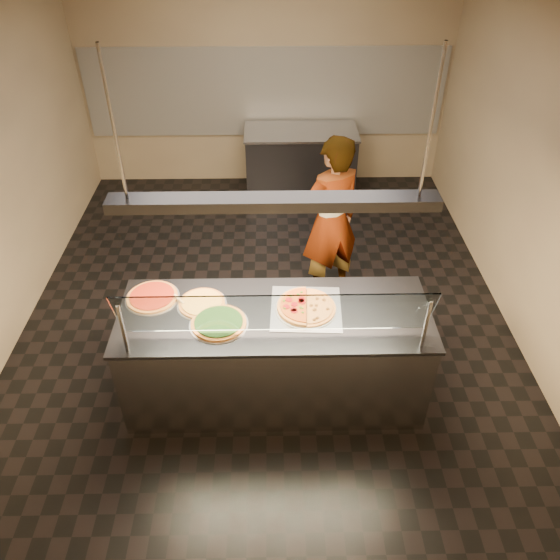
{
  "coord_description": "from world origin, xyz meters",
  "views": [
    {
      "loc": [
        0.06,
        -4.48,
        3.82
      ],
      "look_at": [
        0.13,
        -0.85,
        1.02
      ],
      "focal_mm": 35.0,
      "sensor_mm": 36.0,
      "label": 1
    }
  ],
  "objects_px": {
    "half_pizza_pepperoni": "(292,306)",
    "pizza_tomato": "(152,296)",
    "prep_table": "(300,162)",
    "serving_counter": "(275,354)",
    "pizza_cheese": "(202,303)",
    "sneeze_guard": "(275,314)",
    "perforated_tray": "(306,308)",
    "worker": "(331,221)",
    "pizza_spatula": "(186,300)",
    "half_pizza_sausage": "(320,306)",
    "heat_lamp_housing": "(274,202)",
    "pizza_spinach": "(219,322)"
  },
  "relations": [
    {
      "from": "half_pizza_sausage",
      "to": "prep_table",
      "type": "relative_size",
      "value": 0.31
    },
    {
      "from": "sneeze_guard",
      "to": "prep_table",
      "type": "height_order",
      "value": "sneeze_guard"
    },
    {
      "from": "serving_counter",
      "to": "pizza_tomato",
      "type": "relative_size",
      "value": 5.65
    },
    {
      "from": "pizza_cheese",
      "to": "pizza_spatula",
      "type": "distance_m",
      "value": 0.13
    },
    {
      "from": "serving_counter",
      "to": "heat_lamp_housing",
      "type": "relative_size",
      "value": 1.1
    },
    {
      "from": "worker",
      "to": "half_pizza_pepperoni",
      "type": "bearing_deg",
      "value": 45.2
    },
    {
      "from": "prep_table",
      "to": "heat_lamp_housing",
      "type": "relative_size",
      "value": 0.67
    },
    {
      "from": "perforated_tray",
      "to": "prep_table",
      "type": "bearing_deg",
      "value": 87.79
    },
    {
      "from": "pizza_spatula",
      "to": "worker",
      "type": "distance_m",
      "value": 1.83
    },
    {
      "from": "pizza_tomato",
      "to": "worker",
      "type": "height_order",
      "value": "worker"
    },
    {
      "from": "sneeze_guard",
      "to": "perforated_tray",
      "type": "relative_size",
      "value": 3.85
    },
    {
      "from": "serving_counter",
      "to": "pizza_spinach",
      "type": "relative_size",
      "value": 5.42
    },
    {
      "from": "perforated_tray",
      "to": "heat_lamp_housing",
      "type": "height_order",
      "value": "heat_lamp_housing"
    },
    {
      "from": "pizza_cheese",
      "to": "prep_table",
      "type": "height_order",
      "value": "pizza_cheese"
    },
    {
      "from": "pizza_tomato",
      "to": "heat_lamp_housing",
      "type": "relative_size",
      "value": 0.19
    },
    {
      "from": "heat_lamp_housing",
      "to": "pizza_spinach",
      "type": "bearing_deg",
      "value": -165.25
    },
    {
      "from": "serving_counter",
      "to": "perforated_tray",
      "type": "height_order",
      "value": "perforated_tray"
    },
    {
      "from": "pizza_spatula",
      "to": "worker",
      "type": "height_order",
      "value": "worker"
    },
    {
      "from": "pizza_cheese",
      "to": "half_pizza_pepperoni",
      "type": "bearing_deg",
      "value": -5.96
    },
    {
      "from": "sneeze_guard",
      "to": "worker",
      "type": "distance_m",
      "value": 1.9
    },
    {
      "from": "half_pizza_pepperoni",
      "to": "pizza_tomato",
      "type": "height_order",
      "value": "half_pizza_pepperoni"
    },
    {
      "from": "perforated_tray",
      "to": "half_pizza_sausage",
      "type": "relative_size",
      "value": 1.24
    },
    {
      "from": "half_pizza_pepperoni",
      "to": "pizza_cheese",
      "type": "distance_m",
      "value": 0.74
    },
    {
      "from": "pizza_spinach",
      "to": "prep_table",
      "type": "relative_size",
      "value": 0.31
    },
    {
      "from": "serving_counter",
      "to": "pizza_cheese",
      "type": "bearing_deg",
      "value": 167.87
    },
    {
      "from": "pizza_tomato",
      "to": "pizza_spatula",
      "type": "relative_size",
      "value": 1.61
    },
    {
      "from": "pizza_cheese",
      "to": "heat_lamp_housing",
      "type": "xyz_separation_m",
      "value": [
        0.6,
        -0.13,
        1.01
      ]
    },
    {
      "from": "serving_counter",
      "to": "half_pizza_sausage",
      "type": "height_order",
      "value": "half_pizza_sausage"
    },
    {
      "from": "half_pizza_sausage",
      "to": "worker",
      "type": "relative_size",
      "value": 0.26
    },
    {
      "from": "pizza_spatula",
      "to": "worker",
      "type": "relative_size",
      "value": 0.15
    },
    {
      "from": "half_pizza_pepperoni",
      "to": "heat_lamp_housing",
      "type": "bearing_deg",
      "value": -160.19
    },
    {
      "from": "sneeze_guard",
      "to": "pizza_tomato",
      "type": "relative_size",
      "value": 5.11
    },
    {
      "from": "half_pizza_pepperoni",
      "to": "worker",
      "type": "bearing_deg",
      "value": 72.26
    },
    {
      "from": "pizza_spinach",
      "to": "pizza_spatula",
      "type": "height_order",
      "value": "pizza_spatula"
    },
    {
      "from": "perforated_tray",
      "to": "half_pizza_sausage",
      "type": "xyz_separation_m",
      "value": [
        0.12,
        -0.0,
        0.02
      ]
    },
    {
      "from": "perforated_tray",
      "to": "half_pizza_pepperoni",
      "type": "xyz_separation_m",
      "value": [
        -0.11,
        0.0,
        0.03
      ]
    },
    {
      "from": "half_pizza_pepperoni",
      "to": "prep_table",
      "type": "bearing_deg",
      "value": 86.02
    },
    {
      "from": "pizza_spinach",
      "to": "pizza_spatula",
      "type": "bearing_deg",
      "value": 137.05
    },
    {
      "from": "serving_counter",
      "to": "perforated_tray",
      "type": "distance_m",
      "value": 0.54
    },
    {
      "from": "pizza_spinach",
      "to": "heat_lamp_housing",
      "type": "relative_size",
      "value": 0.2
    },
    {
      "from": "sneeze_guard",
      "to": "pizza_spatula",
      "type": "distance_m",
      "value": 0.92
    },
    {
      "from": "half_pizza_pepperoni",
      "to": "pizza_cheese",
      "type": "relative_size",
      "value": 1.18
    },
    {
      "from": "pizza_cheese",
      "to": "pizza_tomato",
      "type": "relative_size",
      "value": 0.91
    },
    {
      "from": "perforated_tray",
      "to": "pizza_cheese",
      "type": "distance_m",
      "value": 0.85
    },
    {
      "from": "pizza_tomato",
      "to": "half_pizza_sausage",
      "type": "bearing_deg",
      "value": -6.92
    },
    {
      "from": "worker",
      "to": "pizza_tomato",
      "type": "bearing_deg",
      "value": 10.2
    },
    {
      "from": "pizza_spatula",
      "to": "pizza_cheese",
      "type": "bearing_deg",
      "value": -9.29
    },
    {
      "from": "perforated_tray",
      "to": "pizza_cheese",
      "type": "height_order",
      "value": "pizza_cheese"
    },
    {
      "from": "sneeze_guard",
      "to": "pizza_spatula",
      "type": "bearing_deg",
      "value": 145.82
    },
    {
      "from": "pizza_spinach",
      "to": "worker",
      "type": "xyz_separation_m",
      "value": [
        1.02,
        1.55,
        -0.03
      ]
    }
  ]
}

